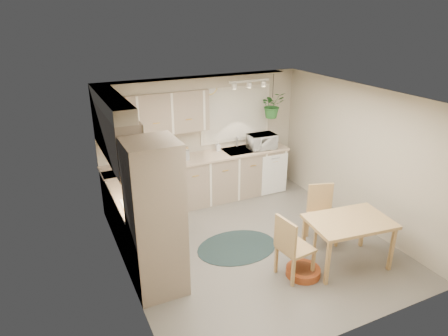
{
  "coord_description": "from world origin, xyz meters",
  "views": [
    {
      "loc": [
        -2.79,
        -4.77,
        3.54
      ],
      "look_at": [
        -0.27,
        0.55,
        1.18
      ],
      "focal_mm": 32.0,
      "sensor_mm": 36.0,
      "label": 1
    }
  ],
  "objects_px": {
    "braided_rug": "(237,247)",
    "pet_bed": "(303,271)",
    "dining_table": "(347,242)",
    "chair_left": "(296,246)",
    "microwave": "(262,140)",
    "chair_back": "(323,216)"
  },
  "relations": [
    {
      "from": "chair_back",
      "to": "braided_rug",
      "type": "distance_m",
      "value": 1.47
    },
    {
      "from": "dining_table",
      "to": "microwave",
      "type": "bearing_deg",
      "value": 87.2
    },
    {
      "from": "chair_left",
      "to": "microwave",
      "type": "xyz_separation_m",
      "value": [
        0.97,
        2.62,
        0.65
      ]
    },
    {
      "from": "pet_bed",
      "to": "microwave",
      "type": "xyz_separation_m",
      "value": [
        0.86,
        2.68,
        1.07
      ]
    },
    {
      "from": "braided_rug",
      "to": "dining_table",
      "type": "bearing_deg",
      "value": -40.46
    },
    {
      "from": "braided_rug",
      "to": "pet_bed",
      "type": "relative_size",
      "value": 2.67
    },
    {
      "from": "chair_back",
      "to": "microwave",
      "type": "height_order",
      "value": "microwave"
    },
    {
      "from": "dining_table",
      "to": "braided_rug",
      "type": "distance_m",
      "value": 1.68
    },
    {
      "from": "dining_table",
      "to": "chair_left",
      "type": "relative_size",
      "value": 1.23
    },
    {
      "from": "dining_table",
      "to": "chair_back",
      "type": "height_order",
      "value": "chair_back"
    },
    {
      "from": "chair_back",
      "to": "microwave",
      "type": "relative_size",
      "value": 1.75
    },
    {
      "from": "pet_bed",
      "to": "braided_rug",
      "type": "bearing_deg",
      "value": 117.11
    },
    {
      "from": "chair_left",
      "to": "microwave",
      "type": "height_order",
      "value": "microwave"
    },
    {
      "from": "chair_left",
      "to": "pet_bed",
      "type": "xyz_separation_m",
      "value": [
        0.12,
        -0.06,
        -0.42
      ]
    },
    {
      "from": "braided_rug",
      "to": "microwave",
      "type": "bearing_deg",
      "value": 50.12
    },
    {
      "from": "chair_left",
      "to": "microwave",
      "type": "distance_m",
      "value": 2.87
    },
    {
      "from": "chair_left",
      "to": "microwave",
      "type": "bearing_deg",
      "value": 153.32
    },
    {
      "from": "chair_back",
      "to": "chair_left",
      "type": "bearing_deg",
      "value": 47.58
    },
    {
      "from": "dining_table",
      "to": "braided_rug",
      "type": "height_order",
      "value": "dining_table"
    },
    {
      "from": "pet_bed",
      "to": "chair_left",
      "type": "bearing_deg",
      "value": 152.18
    },
    {
      "from": "dining_table",
      "to": "braided_rug",
      "type": "xyz_separation_m",
      "value": [
        -1.25,
        1.07,
        -0.36
      ]
    },
    {
      "from": "chair_left",
      "to": "microwave",
      "type": "relative_size",
      "value": 1.77
    }
  ]
}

